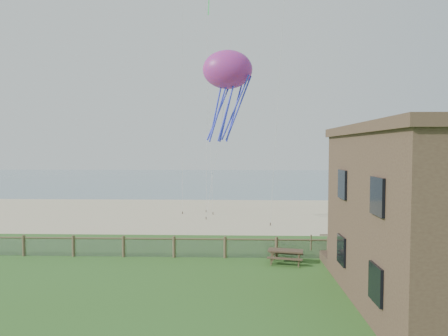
% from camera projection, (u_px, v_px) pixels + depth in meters
% --- Properties ---
extents(ground, '(160.00, 160.00, 0.00)m').
position_uv_depth(ground, '(221.00, 296.00, 17.37)').
color(ground, '#356021').
rests_on(ground, ground).
extents(sand_beach, '(72.00, 20.00, 0.02)m').
position_uv_depth(sand_beach, '(230.00, 213.00, 39.33)').
color(sand_beach, '#C6B58F').
rests_on(sand_beach, ground).
extents(ocean, '(160.00, 68.00, 0.02)m').
position_uv_depth(ocean, '(234.00, 179.00, 83.25)').
color(ocean, slate).
rests_on(ocean, ground).
extents(chainlink_fence, '(36.20, 0.20, 1.25)m').
position_uv_depth(chainlink_fence, '(225.00, 249.00, 23.34)').
color(chainlink_fence, '#4E3F2B').
rests_on(chainlink_fence, ground).
extents(picnic_table, '(2.17, 1.80, 0.81)m').
position_uv_depth(picnic_table, '(285.00, 256.00, 22.23)').
color(picnic_table, brown).
rests_on(picnic_table, ground).
extents(octopus_kite, '(3.81, 2.70, 7.80)m').
position_uv_depth(octopus_kite, '(227.00, 95.00, 32.31)').
color(octopus_kite, '#FC3027').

